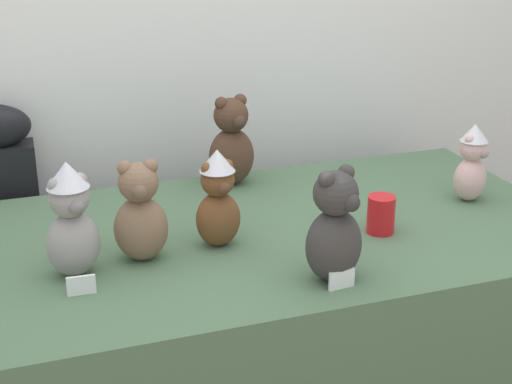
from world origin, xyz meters
name	(u,v)px	position (x,y,z in m)	size (l,w,h in m)	color
wall_back	(186,12)	(0.00, 0.99, 1.30)	(7.00, 0.08, 2.60)	white
display_table	(256,346)	(0.00, 0.25, 0.39)	(1.87, 0.98, 0.78)	#4C6B4C
instrument_case	(3,253)	(-0.70, 0.87, 0.53)	(0.28, 0.13, 1.06)	black
teddy_bear_charcoal	(335,229)	(0.09, -0.10, 0.92)	(0.19, 0.18, 0.30)	#383533
teddy_bear_cocoa	(231,144)	(0.05, 0.64, 0.92)	(0.18, 0.16, 0.30)	#4C3323
teddy_bear_ash	(71,221)	(-0.53, 0.15, 0.93)	(0.16, 0.15, 0.31)	gray
teddy_bear_chestnut	(218,199)	(-0.13, 0.19, 0.91)	(0.14, 0.12, 0.28)	brown
teddy_bear_blush	(472,164)	(0.72, 0.25, 0.90)	(0.14, 0.13, 0.25)	beige
teddy_bear_mocha	(140,214)	(-0.35, 0.18, 0.91)	(0.16, 0.14, 0.28)	#7F6047
party_cup_red	(381,214)	(0.33, 0.12, 0.83)	(0.08, 0.08, 0.11)	red
name_card_front_left	(81,285)	(-0.53, 0.03, 0.80)	(0.07, 0.01, 0.05)	white
name_card_front_middle	(342,279)	(0.08, -0.15, 0.80)	(0.07, 0.01, 0.05)	white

